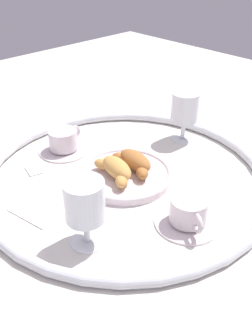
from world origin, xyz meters
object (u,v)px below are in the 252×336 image
(pastry_plate, at_px, (126,175))
(croissant_large, at_px, (134,161))
(coffee_cup_far, at_px, (64,142))
(juice_glass_left, at_px, (85,203))
(croissant_small, at_px, (115,169))
(coffee_cup_near, at_px, (188,214))
(juice_glass_right, at_px, (185,108))
(sugar_packet, at_px, (34,169))
(folded_napkin, at_px, (43,205))

(pastry_plate, height_order, croissant_large, croissant_large)
(coffee_cup_far, xyz_separation_m, juice_glass_left, (-0.32, 0.18, 0.07))
(croissant_small, relative_size, coffee_cup_far, 0.99)
(coffee_cup_far, bearing_deg, coffee_cup_near, -179.64)
(pastry_plate, bearing_deg, juice_glass_left, 117.16)
(juice_glass_right, xyz_separation_m, sugar_packet, (0.15, 0.40, -0.09))
(coffee_cup_near, xyz_separation_m, folded_napkin, (0.25, 0.18, -0.02))
(croissant_large, relative_size, coffee_cup_near, 1.00)
(pastry_plate, bearing_deg, juice_glass_right, -82.60)
(coffee_cup_near, relative_size, juice_glass_right, 0.97)
(folded_napkin, bearing_deg, coffee_cup_far, -46.95)
(coffee_cup_near, relative_size, sugar_packet, 2.72)
(croissant_small, height_order, sugar_packet, croissant_small)
(juice_glass_right, bearing_deg, juice_glass_left, 106.69)
(juice_glass_right, distance_m, sugar_packet, 0.44)
(croissant_small, height_order, folded_napkin, croissant_small)
(coffee_cup_near, distance_m, folded_napkin, 0.31)
(coffee_cup_far, xyz_separation_m, sugar_packet, (-0.03, 0.11, -0.02))
(croissant_large, height_order, coffee_cup_near, croissant_large)
(pastry_plate, distance_m, coffee_cup_far, 0.22)
(coffee_cup_near, height_order, folded_napkin, coffee_cup_near)
(croissant_large, bearing_deg, coffee_cup_far, 13.18)
(coffee_cup_near, xyz_separation_m, juice_glass_right, (0.24, -0.28, 0.07))
(croissant_large, distance_m, croissant_small, 0.05)
(pastry_plate, relative_size, croissant_small, 1.69)
(coffee_cup_near, xyz_separation_m, coffee_cup_far, (0.42, 0.00, 0.00))
(croissant_small, relative_size, juice_glass_right, 0.96)
(croissant_small, relative_size, sugar_packet, 2.69)
(juice_glass_right, bearing_deg, coffee_cup_far, 57.57)
(pastry_plate, height_order, folded_napkin, pastry_plate)
(croissant_large, relative_size, juice_glass_right, 0.97)
(croissant_large, height_order, folded_napkin, croissant_large)
(folded_napkin, bearing_deg, pastry_plate, -102.83)
(croissant_large, relative_size, juice_glass_left, 0.97)
(juice_glass_right, distance_m, folded_napkin, 0.47)
(croissant_small, bearing_deg, coffee_cup_far, -0.94)
(croissant_small, xyz_separation_m, sugar_packet, (0.18, 0.11, -0.04))
(croissant_large, bearing_deg, croissant_small, 82.24)
(coffee_cup_near, distance_m, sugar_packet, 0.41)
(pastry_plate, bearing_deg, croissant_large, -97.62)
(juice_glass_left, distance_m, juice_glass_right, 0.48)
(juice_glass_left, bearing_deg, pastry_plate, -62.84)
(croissant_small, distance_m, juice_glass_right, 0.30)
(juice_glass_right, bearing_deg, croissant_large, 98.93)
(pastry_plate, xyz_separation_m, juice_glass_left, (-0.11, 0.21, 0.08))
(juice_glass_right, bearing_deg, coffee_cup_near, 130.38)
(juice_glass_right, height_order, sugar_packet, juice_glass_right)
(coffee_cup_far, height_order, juice_glass_left, juice_glass_left)
(coffee_cup_near, bearing_deg, juice_glass_right, -49.62)
(pastry_plate, relative_size, coffee_cup_far, 1.67)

